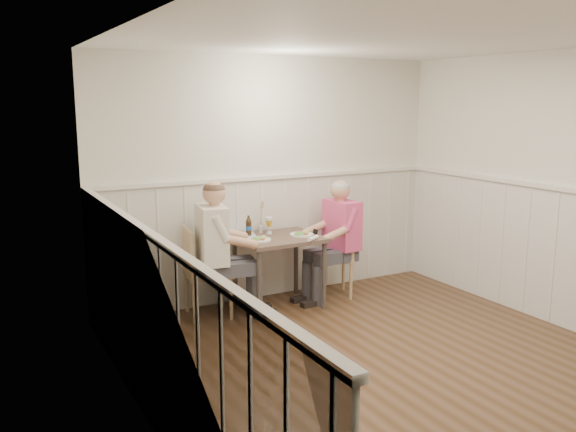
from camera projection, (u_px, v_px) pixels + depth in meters
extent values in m
plane|color=#422B16|center=(399.00, 370.00, 4.90)|extent=(4.50, 4.50, 0.00)
cube|color=silver|center=(272.00, 179.00, 6.61)|extent=(4.00, 0.04, 2.60)
cube|color=silver|center=(146.00, 239.00, 3.73)|extent=(0.04, 4.50, 2.60)
cube|color=white|center=(411.00, 37.00, 4.42)|extent=(4.00, 4.50, 0.02)
cube|color=beige|center=(273.00, 237.00, 6.72)|extent=(3.98, 0.03, 1.30)
cube|color=beige|center=(153.00, 339.00, 3.86)|extent=(0.03, 4.48, 1.30)
cube|color=beige|center=(569.00, 261.00, 5.70)|extent=(0.03, 4.48, 1.30)
cube|color=silver|center=(273.00, 177.00, 6.58)|extent=(3.98, 0.06, 0.04)
cube|color=silver|center=(151.00, 235.00, 3.74)|extent=(0.06, 4.48, 0.04)
cube|color=silver|center=(575.00, 191.00, 5.57)|extent=(0.06, 4.48, 0.04)
cube|color=brown|center=(279.00, 238.00, 6.30)|extent=(0.84, 0.70, 0.04)
cylinder|color=#3F3833|center=(259.00, 286.00, 5.94)|extent=(0.05, 0.05, 0.71)
cylinder|color=#3F3833|center=(235.00, 271.00, 6.46)|extent=(0.05, 0.05, 0.71)
cylinder|color=#3F3833|center=(324.00, 276.00, 6.28)|extent=(0.05, 0.05, 0.71)
cylinder|color=#3F3833|center=(296.00, 262.00, 6.80)|extent=(0.05, 0.05, 0.71)
cube|color=#A17B5E|center=(331.00, 258.00, 6.71)|extent=(0.54, 0.54, 0.04)
cube|color=#647ABF|center=(332.00, 255.00, 6.70)|extent=(0.48, 0.48, 0.03)
cube|color=#A17B5E|center=(349.00, 236.00, 6.69)|extent=(0.17, 0.40, 0.44)
cylinder|color=#A17B5E|center=(351.00, 281.00, 6.60)|extent=(0.04, 0.04, 0.41)
cylinder|color=#A17B5E|center=(318.00, 283.00, 6.55)|extent=(0.04, 0.04, 0.41)
cylinder|color=#A17B5E|center=(343.00, 272.00, 6.95)|extent=(0.04, 0.04, 0.41)
cylinder|color=#A17B5E|center=(312.00, 274.00, 6.90)|extent=(0.04, 0.04, 0.41)
cube|color=#A17B5E|center=(208.00, 273.00, 6.07)|extent=(0.48, 0.48, 0.04)
cube|color=#647ABF|center=(208.00, 270.00, 6.06)|extent=(0.43, 0.43, 0.03)
cube|color=#A17B5E|center=(188.00, 251.00, 5.96)|extent=(0.09, 0.43, 0.45)
cylinder|color=#A17B5E|center=(187.00, 292.00, 6.22)|extent=(0.04, 0.04, 0.42)
cylinder|color=#A17B5E|center=(222.00, 288.00, 6.34)|extent=(0.04, 0.04, 0.42)
cylinder|color=#A17B5E|center=(194.00, 303.00, 5.88)|extent=(0.04, 0.04, 0.42)
cylinder|color=#A17B5E|center=(231.00, 299.00, 6.01)|extent=(0.04, 0.04, 0.42)
cube|color=#3F3F47|center=(340.00, 278.00, 6.70)|extent=(0.45, 0.42, 0.43)
cube|color=#3F3F47|center=(326.00, 256.00, 6.55)|extent=(0.43, 0.38, 0.12)
cube|color=#D5406C|center=(341.00, 225.00, 6.59)|extent=(0.27, 0.44, 0.53)
sphere|color=tan|center=(341.00, 190.00, 6.52)|extent=(0.21, 0.21, 0.21)
sphere|color=#A5A5A0|center=(341.00, 187.00, 6.52)|extent=(0.20, 0.20, 0.20)
cube|color=black|center=(315.00, 228.00, 6.41)|extent=(0.02, 0.07, 0.12)
cube|color=#3F3F47|center=(215.00, 297.00, 6.00)|extent=(0.51, 0.47, 0.46)
cube|color=#3F3F47|center=(235.00, 266.00, 6.02)|extent=(0.48, 0.43, 0.13)
cube|color=silver|center=(214.00, 234.00, 5.89)|extent=(0.31, 0.48, 0.56)
sphere|color=tan|center=(213.00, 193.00, 5.81)|extent=(0.22, 0.22, 0.22)
sphere|color=#4C3828|center=(213.00, 190.00, 5.80)|extent=(0.21, 0.21, 0.21)
cylinder|color=white|center=(302.00, 235.00, 6.35)|extent=(0.25, 0.25, 0.02)
ellipsoid|color=#3F722D|center=(300.00, 232.00, 6.30)|extent=(0.12, 0.10, 0.05)
sphere|color=tan|center=(306.00, 231.00, 6.38)|extent=(0.03, 0.03, 0.03)
cube|color=#8F5149|center=(301.00, 232.00, 6.40)|extent=(0.07, 0.05, 0.01)
cylinder|color=white|center=(305.00, 231.00, 6.43)|extent=(0.05, 0.05, 0.03)
cylinder|color=white|center=(259.00, 240.00, 6.11)|extent=(0.25, 0.25, 0.02)
ellipsoid|color=#3F722D|center=(256.00, 238.00, 6.06)|extent=(0.12, 0.10, 0.05)
sphere|color=tan|center=(263.00, 237.00, 6.14)|extent=(0.03, 0.03, 0.03)
cylinder|color=silver|center=(269.00, 232.00, 6.51)|extent=(0.06, 0.06, 0.01)
cylinder|color=silver|center=(269.00, 228.00, 6.50)|extent=(0.01, 0.01, 0.07)
cone|color=gold|center=(269.00, 222.00, 6.49)|extent=(0.07, 0.07, 0.06)
cylinder|color=silver|center=(269.00, 218.00, 6.48)|extent=(0.07, 0.07, 0.03)
cylinder|color=silver|center=(269.00, 233.00, 6.42)|extent=(0.06, 0.06, 0.01)
cylinder|color=silver|center=(269.00, 230.00, 6.41)|extent=(0.01, 0.01, 0.08)
cone|color=gold|center=(269.00, 223.00, 6.40)|extent=(0.07, 0.07, 0.07)
cylinder|color=silver|center=(269.00, 219.00, 6.39)|extent=(0.07, 0.07, 0.03)
cylinder|color=#30210F|center=(249.00, 228.00, 6.32)|extent=(0.06, 0.06, 0.16)
cone|color=#30210F|center=(249.00, 219.00, 6.30)|extent=(0.06, 0.06, 0.04)
cylinder|color=#30210F|center=(249.00, 217.00, 6.30)|extent=(0.02, 0.02, 0.03)
cylinder|color=blue|center=(249.00, 228.00, 6.32)|extent=(0.06, 0.06, 0.04)
cylinder|color=white|center=(313.00, 238.00, 6.13)|extent=(0.17, 0.13, 0.04)
cylinder|color=silver|center=(261.00, 229.00, 6.47)|extent=(0.04, 0.04, 0.08)
cylinder|color=#C9B77C|center=(261.00, 217.00, 6.45)|extent=(0.02, 0.02, 0.25)
cone|color=#C9B77C|center=(260.00, 203.00, 6.42)|extent=(0.03, 0.03, 0.09)
cube|color=#647ABF|center=(240.00, 235.00, 6.35)|extent=(0.36, 0.32, 0.01)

